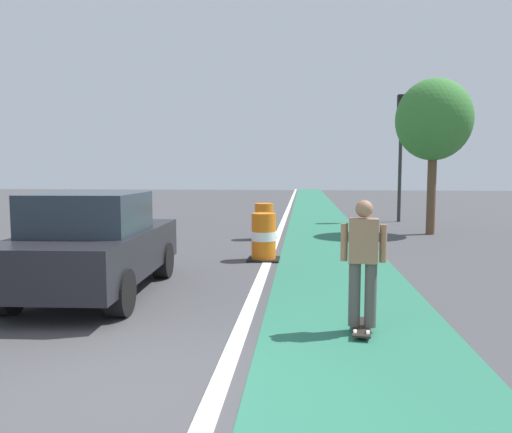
{
  "coord_description": "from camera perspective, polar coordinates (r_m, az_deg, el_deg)",
  "views": [
    {
      "loc": [
        1.68,
        -4.21,
        2.04
      ],
      "look_at": [
        0.71,
        5.96,
        1.1
      ],
      "focal_mm": 34.25,
      "sensor_mm": 36.0,
      "label": 1
    }
  ],
  "objects": [
    {
      "name": "street_tree_sidewalk",
      "position": [
        16.9,
        20.04,
        10.48
      ],
      "size": [
        2.4,
        2.4,
        5.0
      ],
      "color": "brown",
      "rests_on": "ground"
    },
    {
      "name": "traffic_barrel_front",
      "position": [
        11.25,
        0.9,
        -2.44
      ],
      "size": [
        0.73,
        0.73,
        1.09
      ],
      "color": "orange",
      "rests_on": "ground"
    },
    {
      "name": "parked_sedan_nearest",
      "position": [
        8.52,
        -18.37,
        -3.16
      ],
      "size": [
        2.07,
        4.18,
        1.7
      ],
      "color": "black",
      "rests_on": "ground"
    },
    {
      "name": "ground_plane",
      "position": [
        4.97,
        -15.74,
        -19.21
      ],
      "size": [
        100.0,
        100.0,
        0.0
      ],
      "primitive_type": "plane",
      "color": "#424244"
    },
    {
      "name": "traffic_light_corner",
      "position": [
        20.75,
        16.58,
        9.09
      ],
      "size": [
        0.41,
        0.32,
        5.1
      ],
      "color": "#2D2D2D",
      "rests_on": "ground"
    },
    {
      "name": "lane_divider_stripe",
      "position": [
        16.35,
        2.69,
        -1.89
      ],
      "size": [
        0.2,
        80.0,
        0.01
      ],
      "primitive_type": "cube",
      "color": "silver",
      "rests_on": "ground"
    },
    {
      "name": "traffic_barrel_mid",
      "position": [
        14.71,
        0.94,
        -0.62
      ],
      "size": [
        0.73,
        0.73,
        1.09
      ],
      "color": "orange",
      "rests_on": "ground"
    },
    {
      "name": "bike_lane_strip",
      "position": [
        16.35,
        7.96,
        -1.94
      ],
      "size": [
        2.5,
        80.0,
        0.01
      ],
      "primitive_type": "cube",
      "color": "#286B51",
      "rests_on": "ground"
    },
    {
      "name": "skateboarder_on_lane",
      "position": [
        6.32,
        12.4,
        -5.17
      ],
      "size": [
        0.57,
        0.82,
        1.69
      ],
      "color": "black",
      "rests_on": "ground"
    }
  ]
}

